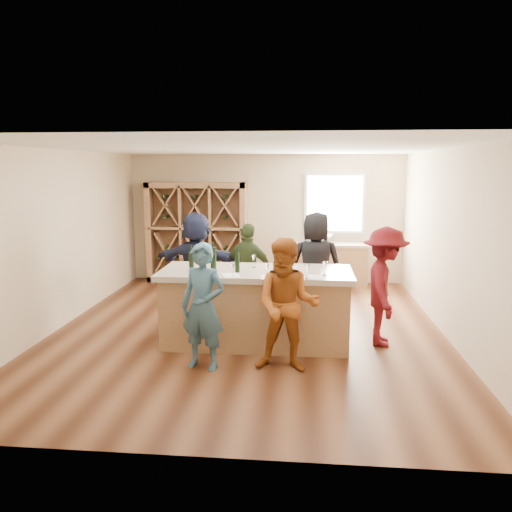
# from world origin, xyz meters

# --- Properties ---
(floor) EXTENTS (6.00, 7.00, 0.10)m
(floor) POSITION_xyz_m (0.00, 0.00, -0.05)
(floor) COLOR #552F1B
(floor) RESTS_ON ground
(ceiling) EXTENTS (6.00, 7.00, 0.10)m
(ceiling) POSITION_xyz_m (0.00, 0.00, 2.85)
(ceiling) COLOR white
(ceiling) RESTS_ON ground
(wall_back) EXTENTS (6.00, 0.10, 2.80)m
(wall_back) POSITION_xyz_m (0.00, 3.55, 1.40)
(wall_back) COLOR #C7B290
(wall_back) RESTS_ON ground
(wall_front) EXTENTS (6.00, 0.10, 2.80)m
(wall_front) POSITION_xyz_m (0.00, -3.55, 1.40)
(wall_front) COLOR #C7B290
(wall_front) RESTS_ON ground
(wall_left) EXTENTS (0.10, 7.00, 2.80)m
(wall_left) POSITION_xyz_m (-3.05, 0.00, 1.40)
(wall_left) COLOR #C7B290
(wall_left) RESTS_ON ground
(wall_right) EXTENTS (0.10, 7.00, 2.80)m
(wall_right) POSITION_xyz_m (3.05, 0.00, 1.40)
(wall_right) COLOR #C7B290
(wall_right) RESTS_ON ground
(window_frame) EXTENTS (1.30, 0.06, 1.30)m
(window_frame) POSITION_xyz_m (1.50, 3.47, 1.75)
(window_frame) COLOR white
(window_frame) RESTS_ON wall_back
(window_pane) EXTENTS (1.18, 0.01, 1.18)m
(window_pane) POSITION_xyz_m (1.50, 3.44, 1.75)
(window_pane) COLOR white
(window_pane) RESTS_ON wall_back
(wine_rack) EXTENTS (2.20, 0.45, 2.20)m
(wine_rack) POSITION_xyz_m (-1.50, 3.27, 1.10)
(wine_rack) COLOR #936B46
(wine_rack) RESTS_ON floor
(back_counter_base) EXTENTS (1.60, 0.58, 0.86)m
(back_counter_base) POSITION_xyz_m (1.40, 3.20, 0.43)
(back_counter_base) COLOR #936B46
(back_counter_base) RESTS_ON floor
(back_counter_top) EXTENTS (1.70, 0.62, 0.06)m
(back_counter_top) POSITION_xyz_m (1.40, 3.20, 0.89)
(back_counter_top) COLOR #AD9E8D
(back_counter_top) RESTS_ON back_counter_base
(sink) EXTENTS (0.54, 0.54, 0.19)m
(sink) POSITION_xyz_m (1.20, 3.20, 1.01)
(sink) COLOR silver
(sink) RESTS_ON back_counter_top
(faucet) EXTENTS (0.02, 0.02, 0.30)m
(faucet) POSITION_xyz_m (1.20, 3.38, 1.07)
(faucet) COLOR silver
(faucet) RESTS_ON back_counter_top
(tasting_counter_base) EXTENTS (2.60, 1.00, 1.00)m
(tasting_counter_base) POSITION_xyz_m (0.17, -0.55, 0.50)
(tasting_counter_base) COLOR #936B46
(tasting_counter_base) RESTS_ON floor
(tasting_counter_top) EXTENTS (2.72, 1.12, 0.08)m
(tasting_counter_top) POSITION_xyz_m (0.17, -0.55, 1.04)
(tasting_counter_top) COLOR #AD9E8D
(tasting_counter_top) RESTS_ON tasting_counter_base
(wine_bottle_a) EXTENTS (0.08, 0.08, 0.28)m
(wine_bottle_a) POSITION_xyz_m (-0.74, -0.66, 1.22)
(wine_bottle_a) COLOR black
(wine_bottle_a) RESTS_ON tasting_counter_top
(wine_bottle_b) EXTENTS (0.08, 0.08, 0.27)m
(wine_bottle_b) POSITION_xyz_m (-0.54, -0.80, 1.21)
(wine_bottle_b) COLOR black
(wine_bottle_b) RESTS_ON tasting_counter_top
(wine_bottle_c) EXTENTS (0.10, 0.10, 0.33)m
(wine_bottle_c) POSITION_xyz_m (-0.42, -0.67, 1.25)
(wine_bottle_c) COLOR black
(wine_bottle_c) RESTS_ON tasting_counter_top
(wine_bottle_e) EXTENTS (0.07, 0.07, 0.28)m
(wine_bottle_e) POSITION_xyz_m (-0.07, -0.71, 1.22)
(wine_bottle_e) COLOR black
(wine_bottle_e) RESTS_ON tasting_counter_top
(wine_glass_a) EXTENTS (0.09, 0.09, 0.17)m
(wine_glass_a) POSITION_xyz_m (-0.10, -1.01, 1.17)
(wine_glass_a) COLOR white
(wine_glass_a) RESTS_ON tasting_counter_top
(wine_glass_b) EXTENTS (0.08, 0.08, 0.17)m
(wine_glass_b) POSITION_xyz_m (0.36, -1.03, 1.17)
(wine_glass_b) COLOR white
(wine_glass_b) RESTS_ON tasting_counter_top
(wine_glass_c) EXTENTS (0.09, 0.09, 0.19)m
(wine_glass_c) POSITION_xyz_m (0.90, -1.03, 1.17)
(wine_glass_c) COLOR white
(wine_glass_c) RESTS_ON tasting_counter_top
(wine_glass_d) EXTENTS (0.09, 0.09, 0.20)m
(wine_glass_d) POSITION_xyz_m (0.61, -0.71, 1.18)
(wine_glass_d) COLOR white
(wine_glass_d) RESTS_ON tasting_counter_top
(wine_glass_e) EXTENTS (0.08, 0.08, 0.20)m
(wine_glass_e) POSITION_xyz_m (1.13, -0.82, 1.18)
(wine_glass_e) COLOR white
(wine_glass_e) RESTS_ON tasting_counter_top
(tasting_menu_a) EXTENTS (0.30, 0.34, 0.00)m
(tasting_menu_a) POSITION_xyz_m (-0.13, -0.93, 1.08)
(tasting_menu_a) COLOR white
(tasting_menu_a) RESTS_ON tasting_counter_top
(tasting_menu_b) EXTENTS (0.22, 0.29, 0.00)m
(tasting_menu_b) POSITION_xyz_m (0.39, -0.99, 1.08)
(tasting_menu_b) COLOR white
(tasting_menu_b) RESTS_ON tasting_counter_top
(tasting_menu_c) EXTENTS (0.22, 0.29, 0.00)m
(tasting_menu_c) POSITION_xyz_m (1.00, -0.93, 1.08)
(tasting_menu_c) COLOR white
(tasting_menu_c) RESTS_ON tasting_counter_top
(person_near_left) EXTENTS (0.68, 0.57, 1.61)m
(person_near_left) POSITION_xyz_m (-0.40, -1.52, 0.80)
(person_near_left) COLOR #335972
(person_near_left) RESTS_ON floor
(person_near_right) EXTENTS (0.85, 0.52, 1.68)m
(person_near_right) POSITION_xyz_m (0.65, -1.50, 0.84)
(person_near_right) COLOR #994C19
(person_near_right) RESTS_ON floor
(person_server) EXTENTS (0.62, 1.15, 1.70)m
(person_server) POSITION_xyz_m (2.00, -0.43, 0.85)
(person_server) COLOR #590F14
(person_server) RESTS_ON floor
(person_far_mid) EXTENTS (1.05, 0.79, 1.60)m
(person_far_mid) POSITION_xyz_m (-0.08, 0.73, 0.80)
(person_far_mid) COLOR #263319
(person_far_mid) RESTS_ON floor
(person_far_right) EXTENTS (0.89, 0.58, 1.81)m
(person_far_right) POSITION_xyz_m (1.05, 0.75, 0.90)
(person_far_right) COLOR black
(person_far_right) RESTS_ON floor
(person_far_left) EXTENTS (1.73, 0.92, 1.77)m
(person_far_left) POSITION_xyz_m (-1.00, 0.92, 0.89)
(person_far_left) COLOR #191E38
(person_far_left) RESTS_ON floor
(wine_glass_f) EXTENTS (0.07, 0.07, 0.18)m
(wine_glass_f) POSITION_xyz_m (0.12, -0.35, 1.17)
(wine_glass_f) COLOR white
(wine_glass_f) RESTS_ON tasting_counter_top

